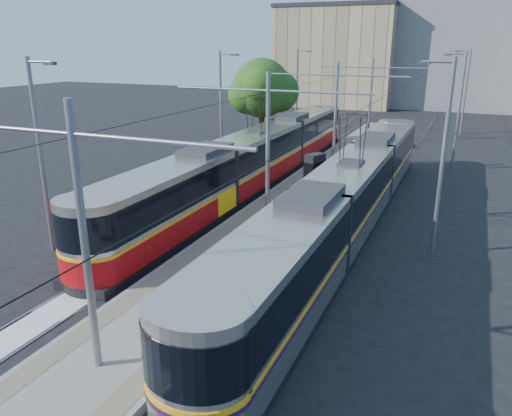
% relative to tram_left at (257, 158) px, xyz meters
% --- Properties ---
extents(ground, '(160.00, 160.00, 0.00)m').
position_rel_tram_left_xyz_m(ground, '(3.60, -15.11, -1.70)').
color(ground, black).
rests_on(ground, ground).
extents(platform, '(4.00, 50.00, 0.30)m').
position_rel_tram_left_xyz_m(platform, '(3.60, 1.89, -1.55)').
color(platform, gray).
rests_on(platform, ground).
extents(tactile_strip_left, '(0.70, 50.00, 0.01)m').
position_rel_tram_left_xyz_m(tactile_strip_left, '(2.15, 1.89, -1.40)').
color(tactile_strip_left, gray).
rests_on(tactile_strip_left, platform).
extents(tactile_strip_right, '(0.70, 50.00, 0.01)m').
position_rel_tram_left_xyz_m(tactile_strip_right, '(5.05, 1.89, -1.40)').
color(tactile_strip_right, gray).
rests_on(tactile_strip_right, platform).
extents(rails, '(8.71, 70.00, 0.03)m').
position_rel_tram_left_xyz_m(rails, '(3.60, 1.89, -1.69)').
color(rails, gray).
rests_on(rails, ground).
extents(track_arrow, '(1.20, 5.00, 0.01)m').
position_rel_tram_left_xyz_m(track_arrow, '(0.00, -18.11, -1.70)').
color(track_arrow, silver).
rests_on(track_arrow, ground).
extents(tram_left, '(2.43, 32.20, 5.50)m').
position_rel_tram_left_xyz_m(tram_left, '(0.00, 0.00, 0.00)').
color(tram_left, black).
rests_on(tram_left, ground).
extents(tram_right, '(2.43, 29.99, 5.50)m').
position_rel_tram_left_xyz_m(tram_right, '(7.20, -5.99, 0.15)').
color(tram_right, black).
rests_on(tram_right, ground).
extents(catenary, '(9.20, 70.00, 7.00)m').
position_rel_tram_left_xyz_m(catenary, '(3.60, -0.95, 2.82)').
color(catenary, gray).
rests_on(catenary, platform).
extents(street_lamps, '(15.18, 38.22, 8.00)m').
position_rel_tram_left_xyz_m(street_lamps, '(3.60, 5.89, 2.48)').
color(street_lamps, gray).
rests_on(street_lamps, ground).
extents(shelter, '(1.06, 1.29, 2.45)m').
position_rel_tram_left_xyz_m(shelter, '(4.37, -2.10, -0.12)').
color(shelter, black).
rests_on(shelter, platform).
extents(tree, '(5.11, 4.72, 7.42)m').
position_rel_tram_left_xyz_m(tree, '(-3.31, 9.62, 3.31)').
color(tree, '#382314').
rests_on(tree, ground).
extents(building_left, '(16.32, 12.24, 13.55)m').
position_rel_tram_left_xyz_m(building_left, '(-6.40, 44.89, 5.08)').
color(building_left, tan).
rests_on(building_left, ground).
extents(building_centre, '(18.36, 14.28, 17.63)m').
position_rel_tram_left_xyz_m(building_centre, '(9.60, 48.89, 7.12)').
color(building_centre, gray).
rests_on(building_centre, ground).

